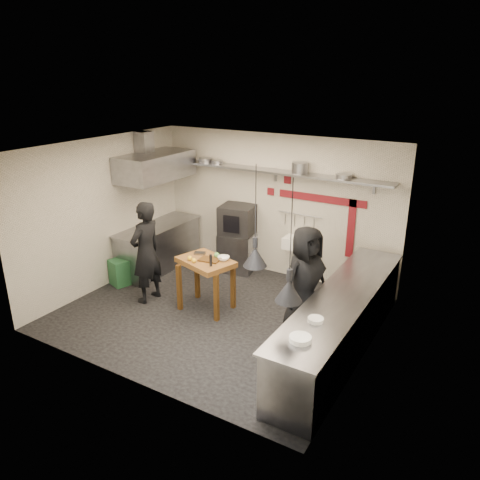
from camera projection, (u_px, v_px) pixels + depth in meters
The scene contains 47 objects.
floor at pixel (218, 314), 7.96m from camera, with size 5.00×5.00×0.00m, color black.
ceiling at pixel (215, 149), 7.00m from camera, with size 5.00×5.00×0.00m, color silver.
wall_back at pixel (275, 206), 9.17m from camera, with size 5.00×0.04×2.80m, color beige.
wall_front at pixel (123, 286), 5.78m from camera, with size 5.00×0.04×2.80m, color beige.
wall_left at pixel (104, 214), 8.68m from camera, with size 0.04×4.20×2.80m, color beige.
wall_right at pixel (371, 269), 6.28m from camera, with size 0.04×4.20×2.80m, color beige.
red_band_horiz at pixel (321, 199), 8.60m from camera, with size 1.70×0.02×0.14m, color maroon.
red_band_vert at pixel (351, 229), 8.48m from camera, with size 0.14×0.02×1.10m, color maroon.
red_tile_a at pixel (287, 180), 8.85m from camera, with size 0.14×0.02×0.14m, color maroon.
red_tile_b at pixel (271, 192), 9.11m from camera, with size 0.14×0.02×0.14m, color maroon.
back_shelf at pixel (272, 171), 8.78m from camera, with size 4.60×0.34×0.04m, color slate.
shelf_bracket_left at pixel (195, 165), 9.85m from camera, with size 0.04×0.06×0.24m, color slate.
shelf_bracket_mid at pixel (275, 175), 8.94m from camera, with size 0.04×0.06×0.24m, color slate.
shelf_bracket_right at pixel (374, 187), 8.02m from camera, with size 0.04×0.06×0.24m, color slate.
pan_far_left at pixel (206, 160), 9.49m from camera, with size 0.29×0.29×0.09m, color slate.
pan_mid_left at pixel (217, 162), 9.36m from camera, with size 0.22×0.22×0.07m, color slate.
stock_pot at pixel (300, 168), 8.47m from camera, with size 0.29×0.29×0.20m, color slate.
pan_right at pixel (344, 176), 8.09m from camera, with size 0.28×0.28×0.08m, color slate.
oven_stand at pixel (238, 252), 9.60m from camera, with size 0.69×0.62×0.80m, color slate.
combi_oven at pixel (238, 220), 9.36m from camera, with size 0.66×0.61×0.58m, color black.
oven_door at pixel (232, 224), 9.12m from camera, with size 0.51×0.03×0.46m, color maroon.
oven_glass at pixel (231, 224), 9.07m from camera, with size 0.33×0.01×0.34m, color black.
hand_sink at pixel (296, 243), 8.98m from camera, with size 0.46×0.34×0.22m, color white.
sink_tap at pixel (296, 234), 8.91m from camera, with size 0.03×0.03×0.14m, color slate.
sink_drain at pixel (294, 265), 9.09m from camera, with size 0.06×0.06×0.66m, color slate.
utensil_rail at pixel (300, 214), 8.90m from camera, with size 0.02×0.02×0.90m, color slate.
counter_right at pixel (341, 324), 6.77m from camera, with size 0.70×3.80×0.90m, color slate.
counter_right_top at pixel (343, 295), 6.61m from camera, with size 0.76×3.90×0.03m, color slate.
plate_stack at pixel (300, 339), 5.45m from camera, with size 0.26×0.26×0.07m, color white.
small_bowl_right at pixel (316, 320), 5.88m from camera, with size 0.20×0.20×0.05m, color white.
counter_left at pixel (159, 247), 9.69m from camera, with size 0.70×1.90×0.90m, color slate.
counter_left_top at pixel (157, 226), 9.53m from camera, with size 0.76×2.00×0.03m, color slate.
extractor_hood at pixel (155, 166), 9.08m from camera, with size 0.78×1.60×0.50m, color slate.
hood_duct at pixel (144, 144), 9.06m from camera, with size 0.28×0.28×0.50m, color slate.
green_bin at pixel (121, 272), 8.99m from camera, with size 0.35×0.35×0.50m, color #256036.
prep_table at pixel (206, 284), 8.00m from camera, with size 0.92×0.64×0.92m, color brown, non-canonical shape.
cutting_board at pixel (210, 260), 7.80m from camera, with size 0.34×0.24×0.03m, color #4C2E10.
pepper_mill at pixel (211, 260), 7.54m from camera, with size 0.05×0.05×0.20m, color black.
lemon_a at pixel (190, 258), 7.79m from camera, with size 0.08×0.08×0.08m, color yellow.
lemon_b at pixel (194, 260), 7.70m from camera, with size 0.08×0.08×0.08m, color yellow.
veg_ball at pixel (217, 255), 7.89m from camera, with size 0.10×0.10×0.10m, color #579C47.
steel_tray at pixel (200, 253), 8.06m from camera, with size 0.19×0.13×0.03m, color slate.
bowl at pixel (224, 258), 7.80m from camera, with size 0.20×0.20×0.06m, color white.
heat_lamp_near at pixel (256, 217), 6.12m from camera, with size 0.33×0.33×1.39m, color black, non-canonical shape.
heat_lamp_far at pixel (291, 242), 5.41m from camera, with size 0.33×0.33×1.52m, color black, non-canonical shape.
chef_left at pixel (146, 252), 8.16m from camera, with size 0.67×0.44×1.83m, color black.
chef_right at pixel (305, 280), 7.18m from camera, with size 0.85×0.55×1.74m, color black.
Camera 1 is at (3.93, -5.85, 3.92)m, focal length 35.00 mm.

